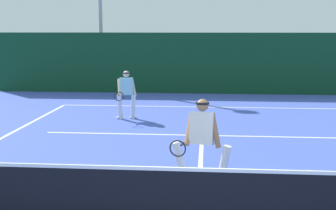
{
  "coord_description": "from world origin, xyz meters",
  "views": [
    {
      "loc": [
        0.12,
        -5.98,
        2.87
      ],
      "look_at": [
        -0.85,
        5.27,
        1.0
      ],
      "focal_mm": 49.04,
      "sensor_mm": 36.0,
      "label": 1
    }
  ],
  "objects": [
    {
      "name": "back_fence_windscreen",
      "position": [
        0.0,
        14.64,
        1.36
      ],
      "size": [
        19.18,
        0.12,
        2.72
      ],
      "primitive_type": "cube",
      "color": "#113C22",
      "rests_on": "ground_plane"
    },
    {
      "name": "court_line_centre",
      "position": [
        0.0,
        3.2,
        0.0
      ],
      "size": [
        0.1,
        6.4,
        0.01
      ],
      "primitive_type": "cube",
      "color": "white",
      "rests_on": "ground_plane"
    },
    {
      "name": "court_line_service",
      "position": [
        0.0,
        6.29,
        0.0
      ],
      "size": [
        8.69,
        0.1,
        0.01
      ],
      "primitive_type": "cube",
      "color": "white",
      "rests_on": "ground_plane"
    },
    {
      "name": "tennis_ball",
      "position": [
        2.2,
        3.14,
        0.03
      ],
      "size": [
        0.07,
        0.07,
        0.07
      ],
      "primitive_type": "sphere",
      "color": "#D1E033",
      "rests_on": "ground_plane"
    },
    {
      "name": "player_far",
      "position": [
        -2.47,
        8.45,
        0.85
      ],
      "size": [
        0.69,
        0.86,
        1.56
      ],
      "rotation": [
        0.0,
        0.0,
        3.39
      ],
      "color": "silver",
      "rests_on": "ground_plane"
    },
    {
      "name": "tennis_net",
      "position": [
        0.0,
        0.0,
        0.52
      ],
      "size": [
        11.68,
        0.09,
        1.12
      ],
      "color": "#1E4723",
      "rests_on": "ground_plane"
    },
    {
      "name": "player_near",
      "position": [
        0.03,
        2.08,
        0.91
      ],
      "size": [
        1.12,
        0.84,
        1.65
      ],
      "rotation": [
        0.0,
        0.0,
        2.93
      ],
      "color": "silver",
      "rests_on": "ground_plane"
    },
    {
      "name": "court_line_baseline_far",
      "position": [
        0.0,
        10.95,
        0.0
      ],
      "size": [
        10.66,
        0.1,
        0.01
      ],
      "primitive_type": "cube",
      "color": "white",
      "rests_on": "ground_plane"
    }
  ]
}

